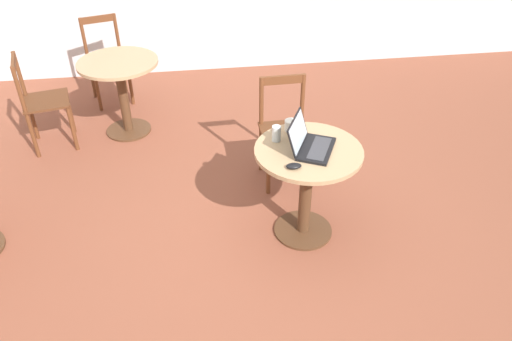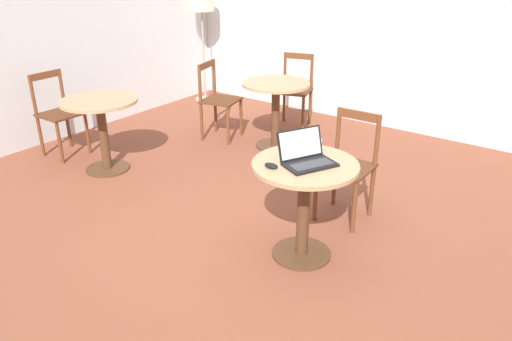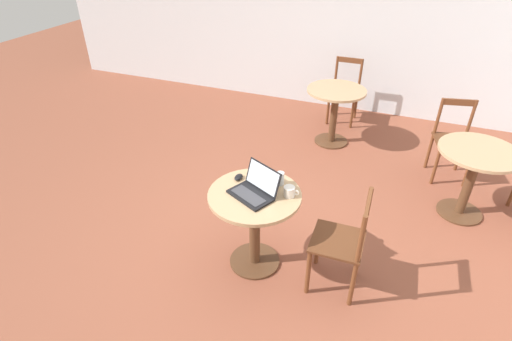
% 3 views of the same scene
% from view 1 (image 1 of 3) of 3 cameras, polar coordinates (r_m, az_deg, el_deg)
% --- Properties ---
extents(ground_plane, '(16.00, 16.00, 0.00)m').
position_cam_1_polar(ground_plane, '(3.64, 0.03, -9.05)').
color(ground_plane, brown).
extents(cafe_table_near, '(0.73, 0.73, 0.73)m').
position_cam_1_polar(cafe_table_near, '(3.46, 5.85, -0.31)').
color(cafe_table_near, '#51331E').
rests_on(cafe_table_near, ground_plane).
extents(cafe_table_mid, '(0.73, 0.73, 0.73)m').
position_cam_1_polar(cafe_table_mid, '(4.88, -15.21, 9.83)').
color(cafe_table_mid, '#51331E').
rests_on(cafe_table_mid, ground_plane).
extents(chair_near_right, '(0.40, 0.40, 0.88)m').
position_cam_1_polar(chair_near_right, '(4.09, 3.28, 4.48)').
color(chair_near_right, brown).
rests_on(chair_near_right, ground_plane).
extents(chair_mid_right, '(0.49, 0.49, 0.88)m').
position_cam_1_polar(chair_mid_right, '(5.61, -16.70, 11.97)').
color(chair_mid_right, brown).
rests_on(chair_mid_right, ground_plane).
extents(chair_mid_back, '(0.47, 0.47, 0.88)m').
position_cam_1_polar(chair_mid_back, '(4.92, -23.31, 7.17)').
color(chair_mid_back, brown).
rests_on(chair_mid_back, ground_plane).
extents(laptop, '(0.42, 0.39, 0.21)m').
position_cam_1_polar(laptop, '(3.33, 6.23, 3.10)').
color(laptop, black).
rests_on(laptop, cafe_table_near).
extents(mouse, '(0.06, 0.10, 0.03)m').
position_cam_1_polar(mouse, '(3.15, 4.33, 0.52)').
color(mouse, black).
rests_on(mouse, cafe_table_near).
extents(mug, '(0.12, 0.09, 0.08)m').
position_cam_1_polar(mug, '(3.53, 3.99, 5.17)').
color(mug, silver).
rests_on(mug, cafe_table_near).
extents(drinking_glass, '(0.06, 0.06, 0.11)m').
position_cam_1_polar(drinking_glass, '(3.40, 2.35, 4.25)').
color(drinking_glass, silver).
rests_on(drinking_glass, cafe_table_near).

